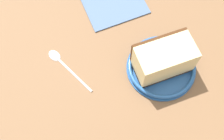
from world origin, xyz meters
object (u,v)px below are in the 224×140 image
cake_slice (164,58)px  teaspoon (61,62)px  small_plate (161,67)px  folded_napkin (113,2)px

cake_slice → teaspoon: cake_slice is taller
small_plate → folded_napkin: bearing=-99.9°
cake_slice → small_plate: bearing=69.8°
small_plate → teaspoon: size_ratio=1.10×
teaspoon → folded_napkin: 18.40cm
teaspoon → folded_napkin: bearing=-166.2°
cake_slice → teaspoon: size_ratio=0.98×
folded_napkin → cake_slice: bearing=80.2°
teaspoon → cake_slice: bearing=136.3°
small_plate → folded_napkin: small_plate is taller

